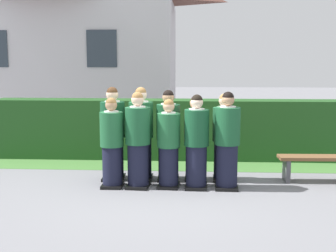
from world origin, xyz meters
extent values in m
plane|color=slate|center=(0.00, 0.00, 0.00)|extent=(60.00, 60.00, 0.00)
cylinder|color=black|center=(-0.97, -0.02, 0.36)|extent=(0.35, 0.35, 0.73)
cube|color=black|center=(-0.97, -0.02, 0.03)|extent=(0.37, 0.45, 0.05)
cylinder|color=#1E5B33|center=(-0.97, -0.02, 1.03)|extent=(0.41, 0.41, 0.60)
cylinder|color=white|center=(-0.97, -0.02, 1.33)|extent=(0.25, 0.25, 0.03)
cube|color=#236038|center=(-0.97, 0.18, 1.15)|extent=(0.04, 0.01, 0.26)
sphere|color=tan|center=(-0.97, -0.02, 1.45)|extent=(0.21, 0.21, 0.21)
sphere|color=olive|center=(-0.97, -0.02, 1.48)|extent=(0.19, 0.19, 0.19)
cube|color=white|center=(-0.97, 0.25, 0.94)|extent=(0.15, 0.01, 0.20)
cylinder|color=black|center=(-0.51, -0.02, 0.39)|extent=(0.37, 0.37, 0.77)
cube|color=black|center=(-0.51, -0.02, 0.03)|extent=(0.42, 0.51, 0.05)
cylinder|color=#19512D|center=(-0.51, -0.02, 1.09)|extent=(0.44, 0.44, 0.64)
cylinder|color=white|center=(-0.51, -0.02, 1.42)|extent=(0.27, 0.27, 0.03)
cube|color=#236038|center=(-0.49, 0.19, 1.22)|extent=(0.04, 0.01, 0.28)
sphere|color=beige|center=(-0.51, -0.02, 1.54)|extent=(0.22, 0.22, 0.22)
sphere|color=olive|center=(-0.51, -0.02, 1.58)|extent=(0.20, 0.20, 0.20)
cube|color=white|center=(-0.49, 0.26, 1.00)|extent=(0.15, 0.02, 0.20)
cylinder|color=black|center=(0.03, 0.02, 0.36)|extent=(0.34, 0.34, 0.71)
cube|color=black|center=(0.03, 0.02, 0.03)|extent=(0.39, 0.47, 0.05)
cylinder|color=#1E5B33|center=(0.03, 0.02, 1.01)|extent=(0.40, 0.40, 0.59)
cylinder|color=white|center=(0.03, 0.02, 1.31)|extent=(0.25, 0.25, 0.03)
cube|color=#236038|center=(0.04, 0.21, 1.13)|extent=(0.04, 0.01, 0.26)
sphere|color=tan|center=(0.03, 0.02, 1.43)|extent=(0.20, 0.20, 0.20)
sphere|color=olive|center=(0.03, 0.02, 1.46)|extent=(0.19, 0.19, 0.19)
cylinder|color=black|center=(0.51, -0.01, 0.38)|extent=(0.36, 0.36, 0.75)
cube|color=black|center=(0.51, -0.01, 0.03)|extent=(0.39, 0.48, 0.05)
cylinder|color=#144728|center=(0.51, -0.01, 1.06)|extent=(0.43, 0.43, 0.62)
cylinder|color=white|center=(0.51, -0.01, 1.38)|extent=(0.26, 0.26, 0.03)
cube|color=gold|center=(0.51, 0.19, 1.19)|extent=(0.04, 0.01, 0.27)
sphere|color=beige|center=(0.51, -0.01, 1.50)|extent=(0.21, 0.21, 0.21)
sphere|color=black|center=(0.51, -0.01, 1.54)|extent=(0.20, 0.20, 0.20)
cube|color=white|center=(0.52, 0.26, 0.97)|extent=(0.15, 0.01, 0.20)
cylinder|color=black|center=(1.04, 0.00, 0.39)|extent=(0.37, 0.37, 0.78)
cube|color=black|center=(1.04, 0.00, 0.03)|extent=(0.40, 0.49, 0.05)
cylinder|color=#19512D|center=(1.04, 0.00, 1.10)|extent=(0.44, 0.44, 0.64)
cylinder|color=white|center=(1.04, 0.00, 1.42)|extent=(0.27, 0.27, 0.03)
cube|color=navy|center=(1.04, 0.21, 1.23)|extent=(0.04, 0.01, 0.28)
sphere|color=tan|center=(1.04, 0.00, 1.55)|extent=(0.22, 0.22, 0.22)
sphere|color=black|center=(1.04, 0.00, 1.59)|extent=(0.20, 0.20, 0.20)
cylinder|color=black|center=(-1.04, 0.50, 0.40)|extent=(0.38, 0.38, 0.80)
cube|color=black|center=(-1.04, 0.50, 0.03)|extent=(0.42, 0.51, 0.05)
cylinder|color=#144728|center=(-1.04, 0.50, 1.13)|extent=(0.45, 0.45, 0.66)
cylinder|color=white|center=(-1.04, 0.50, 1.46)|extent=(0.28, 0.28, 0.03)
cube|color=gold|center=(-1.05, 0.71, 1.26)|extent=(0.04, 0.01, 0.29)
sphere|color=beige|center=(-1.04, 0.50, 1.59)|extent=(0.23, 0.23, 0.23)
sphere|color=#472D19|center=(-1.04, 0.50, 1.63)|extent=(0.21, 0.21, 0.21)
cylinder|color=black|center=(-0.51, 0.52, 0.40)|extent=(0.38, 0.38, 0.80)
cube|color=black|center=(-0.51, 0.52, 0.03)|extent=(0.41, 0.50, 0.05)
cylinder|color=#1E5B33|center=(-0.51, 0.52, 1.13)|extent=(0.45, 0.45, 0.66)
cylinder|color=white|center=(-0.51, 0.52, 1.46)|extent=(0.28, 0.28, 0.03)
cube|color=#236038|center=(-0.52, 0.73, 1.26)|extent=(0.04, 0.01, 0.29)
sphere|color=beige|center=(-0.51, 0.52, 1.59)|extent=(0.23, 0.23, 0.23)
sphere|color=olive|center=(-0.51, 0.52, 1.63)|extent=(0.21, 0.21, 0.21)
cylinder|color=black|center=(-0.01, 0.52, 0.39)|extent=(0.37, 0.37, 0.77)
cube|color=black|center=(-0.01, 0.52, 0.03)|extent=(0.40, 0.49, 0.05)
cylinder|color=#19512D|center=(-0.01, 0.52, 1.09)|extent=(0.44, 0.44, 0.64)
cylinder|color=white|center=(-0.01, 0.52, 1.42)|extent=(0.27, 0.27, 0.03)
cube|color=#236038|center=(-0.02, 0.73, 1.22)|extent=(0.04, 0.01, 0.28)
sphere|color=tan|center=(-0.01, 0.52, 1.54)|extent=(0.22, 0.22, 0.22)
sphere|color=black|center=(-0.01, 0.52, 1.58)|extent=(0.20, 0.20, 0.20)
cube|color=white|center=(-0.02, 0.80, 1.00)|extent=(0.15, 0.01, 0.20)
cylinder|color=black|center=(0.49, 0.55, 0.36)|extent=(0.34, 0.34, 0.72)
cube|color=black|center=(0.49, 0.55, 0.03)|extent=(0.37, 0.45, 0.05)
cylinder|color=#AD191E|center=(0.49, 0.55, 1.02)|extent=(0.41, 0.41, 0.59)
cylinder|color=white|center=(0.49, 0.55, 1.32)|extent=(0.25, 0.25, 0.03)
cube|color=#236038|center=(0.49, 0.75, 1.14)|extent=(0.04, 0.01, 0.26)
sphere|color=tan|center=(0.49, 0.55, 1.44)|extent=(0.20, 0.20, 0.20)
sphere|color=#472D19|center=(0.49, 0.55, 1.47)|extent=(0.19, 0.19, 0.19)
cylinder|color=black|center=(1.02, 0.51, 0.37)|extent=(0.36, 0.36, 0.75)
cube|color=black|center=(1.02, 0.51, 0.03)|extent=(0.39, 0.48, 0.05)
cylinder|color=#19512D|center=(1.02, 0.51, 1.05)|extent=(0.42, 0.42, 0.62)
cylinder|color=white|center=(1.02, 0.51, 1.37)|extent=(0.26, 0.26, 0.03)
cube|color=gold|center=(1.02, 0.71, 1.18)|extent=(0.04, 0.01, 0.27)
sphere|color=beige|center=(1.02, 0.51, 1.49)|extent=(0.21, 0.21, 0.21)
sphere|color=olive|center=(1.02, 0.51, 1.52)|extent=(0.19, 0.19, 0.19)
cube|color=#214C1E|center=(0.00, 2.40, 0.67)|extent=(8.11, 0.70, 1.34)
cube|color=silver|center=(-3.95, 7.80, 2.06)|extent=(7.37, 4.09, 4.12)
cube|color=#2D3842|center=(-2.29, 5.74, 2.56)|extent=(0.90, 0.04, 1.10)
cube|color=brown|center=(2.72, 0.53, 0.45)|extent=(1.41, 0.41, 0.06)
cube|color=#4C4C51|center=(2.17, 0.51, 0.21)|extent=(0.09, 0.32, 0.42)
cube|color=#477A38|center=(0.00, 1.60, 0.00)|extent=(8.11, 0.90, 0.01)
camera|label=1|loc=(0.46, -7.68, 2.21)|focal=48.18mm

